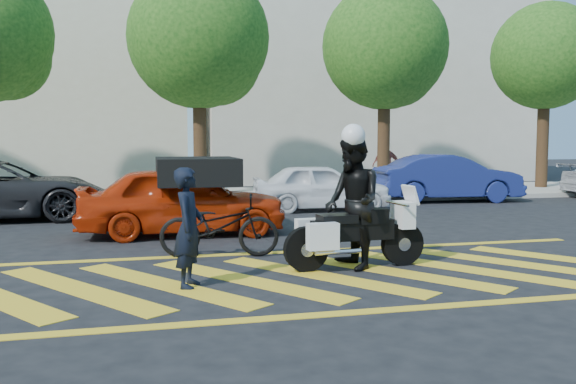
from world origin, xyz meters
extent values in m
plane|color=black|center=(0.00, 0.00, 0.00)|extent=(90.00, 90.00, 0.00)
cube|color=#9E998E|center=(0.00, 12.00, 0.07)|extent=(60.00, 5.00, 0.15)
cube|color=gold|center=(-2.80, 0.00, 0.00)|extent=(2.43, 3.21, 0.01)
cube|color=gold|center=(-1.70, 0.00, 0.00)|extent=(2.43, 3.21, 0.01)
cube|color=gold|center=(-0.60, 0.00, 0.00)|extent=(2.43, 3.21, 0.01)
cube|color=gold|center=(0.50, 0.00, 0.00)|extent=(2.43, 3.21, 0.01)
cube|color=gold|center=(1.60, 0.00, 0.00)|extent=(2.43, 3.21, 0.01)
cube|color=gold|center=(2.70, 0.00, 0.00)|extent=(2.43, 3.21, 0.01)
cube|color=gold|center=(3.80, 0.00, 0.00)|extent=(2.43, 3.21, 0.01)
cube|color=gold|center=(0.00, -1.90, 0.00)|extent=(12.00, 0.20, 0.01)
cube|color=gold|center=(0.00, 1.90, 0.00)|extent=(12.00, 0.20, 0.01)
cube|color=beige|center=(9.00, 21.00, 5.50)|extent=(16.00, 8.00, 11.00)
sphere|color=#164512|center=(-5.90, 12.30, 4.53)|extent=(2.73, 2.73, 2.73)
cylinder|color=black|center=(0.00, 12.00, 2.00)|extent=(0.44, 0.44, 4.00)
sphere|color=#164512|center=(0.00, 12.00, 5.26)|extent=(4.60, 4.60, 4.60)
sphere|color=#164512|center=(0.60, 12.30, 4.58)|extent=(2.99, 2.99, 2.99)
cylinder|color=black|center=(6.50, 12.00, 2.00)|extent=(0.44, 0.44, 4.00)
sphere|color=#164512|center=(6.50, 12.00, 5.21)|extent=(4.40, 4.40, 4.40)
sphere|color=#164512|center=(7.10, 12.30, 4.55)|extent=(2.86, 2.86, 2.86)
cylinder|color=black|center=(13.00, 12.00, 2.00)|extent=(0.44, 0.44, 4.00)
sphere|color=#164512|center=(13.00, 12.00, 5.10)|extent=(4.00, 4.00, 4.00)
sphere|color=#164512|center=(13.60, 12.30, 4.50)|extent=(2.60, 2.60, 2.60)
imported|color=black|center=(-1.38, -0.22, 0.79)|extent=(0.54, 0.67, 1.59)
imported|color=black|center=(-0.72, 1.78, 0.52)|extent=(2.07, 1.02, 1.04)
cylinder|color=black|center=(0.37, 0.31, 0.34)|extent=(0.68, 0.18, 0.67)
cylinder|color=silver|center=(0.37, 0.31, 0.34)|extent=(0.21, 0.17, 0.20)
cylinder|color=black|center=(1.96, 0.41, 0.34)|extent=(0.68, 0.18, 0.67)
cylinder|color=silver|center=(1.96, 0.41, 0.34)|extent=(0.21, 0.17, 0.20)
cube|color=black|center=(1.11, 0.36, 0.59)|extent=(1.28, 0.34, 0.31)
cube|color=black|center=(1.42, 0.38, 0.79)|extent=(0.48, 0.33, 0.22)
cube|color=black|center=(0.86, 0.34, 0.77)|extent=(0.58, 0.38, 0.12)
cube|color=silver|center=(1.96, 0.41, 0.79)|extent=(0.25, 0.44, 0.41)
cube|color=silver|center=(0.52, 0.59, 0.56)|extent=(0.47, 0.21, 0.39)
cube|color=silver|center=(0.55, 0.06, 0.56)|extent=(0.47, 0.21, 0.39)
imported|color=black|center=(1.11, 0.36, 1.01)|extent=(0.82, 1.02, 2.02)
imported|color=#B32608|center=(-1.14, 4.31, 0.72)|extent=(4.23, 1.75, 1.43)
imported|color=white|center=(2.89, 7.80, 0.65)|extent=(3.98, 1.93, 1.31)
imported|color=navy|center=(7.51, 9.20, 0.75)|extent=(4.67, 2.03, 1.49)
imported|color=brown|center=(6.76, 12.32, 1.03)|extent=(1.09, 0.59, 1.76)
camera|label=1|loc=(-2.03, -8.26, 1.95)|focal=38.00mm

